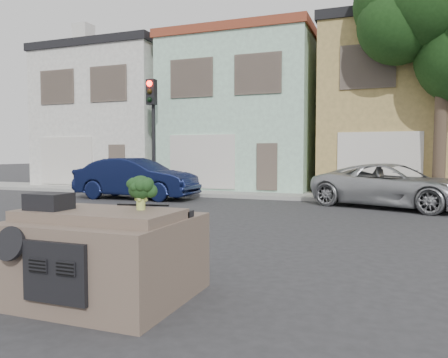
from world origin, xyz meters
The scene contains 13 objects.
ground_plane centered at (0.00, 0.00, 0.00)m, with size 120.00×120.00×0.00m, color #303033.
sidewalk centered at (0.00, 10.50, 0.07)m, with size 40.00×3.00×0.15m, color gray.
townhouse_white centered at (-11.00, 14.50, 3.77)m, with size 7.20×8.20×7.55m, color silver.
townhouse_mint centered at (-3.50, 14.50, 3.77)m, with size 7.20×8.20×7.55m, color #ABD8BD.
townhouse_tan centered at (4.00, 14.50, 3.77)m, with size 7.20×8.20×7.55m, color tan.
navy_sedan centered at (-6.13, 7.53, 0.00)m, with size 1.72×4.94×1.63m, color #0C1334.
silver_pickup centered at (3.47, 8.01, 0.00)m, with size 2.44×5.30×1.47m, color #A8AAAE.
traffic_signal centered at (-6.50, 9.50, 2.55)m, with size 0.40×0.40×5.10m, color black.
tree_near centered at (5.00, 9.80, 4.25)m, with size 4.40×4.00×8.50m, color #173713.
car_dashboard centered at (0.00, -3.00, 0.56)m, with size 2.00×1.80×1.12m, color brown.
instrument_hump centered at (-0.58, -3.35, 1.22)m, with size 0.48×0.38×0.20m, color black.
wiper_arm centered at (0.28, -2.62, 1.13)m, with size 0.70×0.03×0.02m, color black.
broccoli centered at (0.47, -2.98, 1.33)m, with size 0.35×0.35×0.42m, color black.
Camera 1 is at (3.24, -7.52, 1.79)m, focal length 35.00 mm.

